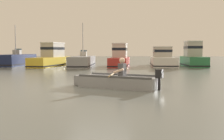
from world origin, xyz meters
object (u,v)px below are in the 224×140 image
Objects in this scene: moored_boat_red at (120,58)px; moored_boat_green at (193,57)px; moored_boat_yellow at (52,57)px; moored_boat_grey at (83,62)px; moored_boat_navy at (15,60)px; moored_boat_white at (162,59)px; rowboat_with_person at (117,81)px.

moored_boat_red is 1.12× the size of moored_boat_green.
moored_boat_yellow is 0.98× the size of moored_boat_grey.
moored_boat_navy is at bearing 179.11° from moored_boat_green.
moored_boat_green is (10.23, 0.77, 0.41)m from moored_boat_grey.
moored_boat_navy reaches higher than moored_boat_red.
moored_boat_yellow is (3.85, -0.75, 0.29)m from moored_boat_navy.
moored_boat_red is (10.28, -0.69, 0.26)m from moored_boat_navy.
moored_boat_green is at bearing -10.98° from moored_boat_white.
rowboat_with_person is 15.91m from moored_boat_green.
moored_boat_red reaches higher than moored_boat_white.
moored_boat_navy reaches higher than rowboat_with_person.
moored_boat_green is (13.25, 0.48, 0.05)m from moored_boat_yellow.
moored_boat_white is at bearing 76.44° from rowboat_with_person.
moored_boat_grey is 3.44m from moored_boat_red.
rowboat_with_person is at bearing -103.56° from moored_boat_white.
moored_boat_navy is 17.10m from moored_boat_green.
moored_boat_white is at bearing 13.32° from moored_boat_red.
moored_boat_red is at bearing 91.68° from rowboat_with_person.
moored_boat_green is (2.77, -0.54, 0.17)m from moored_boat_white.
moored_boat_grey is 1.25× the size of moored_boat_red.
moored_boat_navy is at bearing 125.82° from rowboat_with_person.
rowboat_with_person is 15.65m from moored_boat_yellow.
moored_boat_navy is 14.34m from moored_boat_white.
moored_boat_navy is (-10.69, 14.81, 0.28)m from rowboat_with_person.
moored_boat_grey is at bearing -5.44° from moored_boat_yellow.
rowboat_with_person is at bearing -74.49° from moored_boat_grey.
moored_boat_navy is at bearing 168.98° from moored_boat_yellow.
moored_boat_grey is (6.87, -1.04, -0.07)m from moored_boat_navy.
rowboat_with_person is 0.77× the size of moored_boat_green.
moored_boat_white is at bearing 1.08° from moored_boat_navy.
rowboat_with_person is 0.68× the size of moored_boat_red.
rowboat_with_person is at bearing -54.18° from moored_boat_navy.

